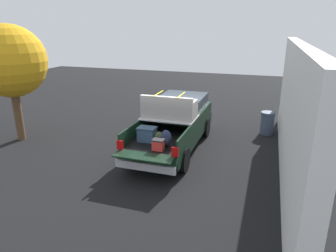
# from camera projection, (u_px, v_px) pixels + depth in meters

# --- Properties ---
(ground_plane) EXTENTS (40.00, 40.00, 0.00)m
(ground_plane) POSITION_uv_depth(u_px,v_px,m) (173.00, 148.00, 11.77)
(ground_plane) COLOR black
(pickup_truck) EXTENTS (6.05, 2.06, 2.23)m
(pickup_truck) POSITION_uv_depth(u_px,v_px,m) (176.00, 122.00, 11.79)
(pickup_truck) COLOR black
(pickup_truck) RESTS_ON ground_plane
(building_facade) EXTENTS (11.39, 0.36, 4.01)m
(building_facade) POSITION_uv_depth(u_px,v_px,m) (293.00, 112.00, 9.34)
(building_facade) COLOR white
(building_facade) RESTS_ON ground_plane
(tree_background) EXTENTS (2.80, 2.80, 4.60)m
(tree_background) POSITION_uv_depth(u_px,v_px,m) (10.00, 62.00, 11.77)
(tree_background) COLOR brown
(tree_background) RESTS_ON ground_plane
(trash_can) EXTENTS (0.60, 0.60, 0.98)m
(trash_can) POSITION_uv_depth(u_px,v_px,m) (267.00, 123.00, 13.23)
(trash_can) COLOR #3F4C66
(trash_can) RESTS_ON ground_plane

